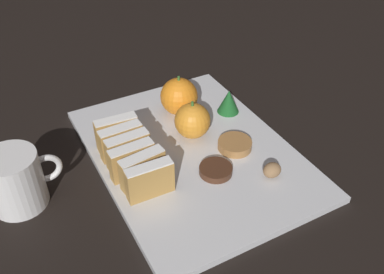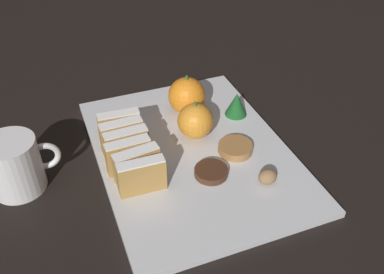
{
  "view_description": "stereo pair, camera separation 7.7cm",
  "coord_description": "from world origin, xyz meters",
  "px_view_note": "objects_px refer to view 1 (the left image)",
  "views": [
    {
      "loc": [
        -0.29,
        -0.53,
        0.51
      ],
      "look_at": [
        0.0,
        0.0,
        0.04
      ],
      "focal_mm": 40.0,
      "sensor_mm": 36.0,
      "label": 1
    },
    {
      "loc": [
        -0.22,
        -0.57,
        0.51
      ],
      "look_at": [
        0.0,
        0.0,
        0.04
      ],
      "focal_mm": 40.0,
      "sensor_mm": 36.0,
      "label": 2
    }
  ],
  "objects_px": {
    "walnut": "(272,170)",
    "chocolate_cookie": "(216,170)",
    "orange_near": "(179,97)",
    "coffee_mug": "(16,180)",
    "orange_far": "(192,121)"
  },
  "relations": [
    {
      "from": "walnut",
      "to": "chocolate_cookie",
      "type": "relative_size",
      "value": 0.56
    },
    {
      "from": "orange_near",
      "to": "chocolate_cookie",
      "type": "height_order",
      "value": "orange_near"
    },
    {
      "from": "coffee_mug",
      "to": "walnut",
      "type": "bearing_deg",
      "value": -21.61
    },
    {
      "from": "orange_far",
      "to": "chocolate_cookie",
      "type": "height_order",
      "value": "orange_far"
    },
    {
      "from": "orange_far",
      "to": "chocolate_cookie",
      "type": "xyz_separation_m",
      "value": [
        -0.02,
        -0.11,
        -0.03
      ]
    },
    {
      "from": "chocolate_cookie",
      "to": "coffee_mug",
      "type": "height_order",
      "value": "coffee_mug"
    },
    {
      "from": "orange_far",
      "to": "orange_near",
      "type": "bearing_deg",
      "value": 80.5
    },
    {
      "from": "walnut",
      "to": "coffee_mug",
      "type": "distance_m",
      "value": 0.42
    },
    {
      "from": "orange_near",
      "to": "chocolate_cookie",
      "type": "bearing_deg",
      "value": -98.51
    },
    {
      "from": "walnut",
      "to": "coffee_mug",
      "type": "bearing_deg",
      "value": 158.39
    },
    {
      "from": "orange_near",
      "to": "coffee_mug",
      "type": "relative_size",
      "value": 0.7
    },
    {
      "from": "orange_near",
      "to": "coffee_mug",
      "type": "height_order",
      "value": "same"
    },
    {
      "from": "walnut",
      "to": "coffee_mug",
      "type": "xyz_separation_m",
      "value": [
        -0.39,
        0.15,
        0.02
      ]
    },
    {
      "from": "walnut",
      "to": "orange_near",
      "type": "bearing_deg",
      "value": 101.58
    },
    {
      "from": "orange_near",
      "to": "chocolate_cookie",
      "type": "distance_m",
      "value": 0.2
    }
  ]
}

